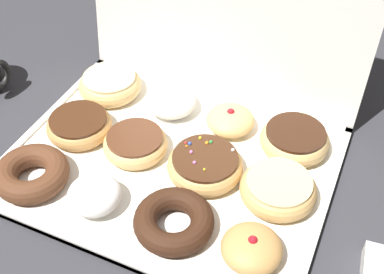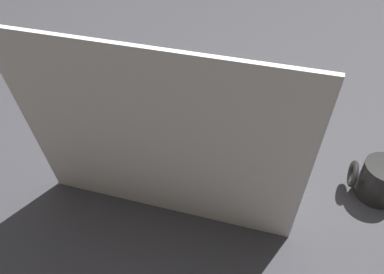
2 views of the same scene
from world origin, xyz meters
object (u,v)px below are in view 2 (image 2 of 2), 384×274
object	(u,v)px
donut_box	(193,144)
chocolate_cake_ring_donut_0	(271,119)
napkin_stack	(74,97)
jelly_filled_donut_10	(154,165)
glazed_ring_donut_8	(259,187)
powdered_filled_donut_9	(202,175)
glazed_ring_donut_7	(125,125)
jelly_filled_donut_3	(143,99)
chocolate_frosted_donut_11	(108,154)
sprinkle_donut_6	(170,131)
powdered_filled_donut_1	(228,111)
chocolate_frosted_donut_4	(262,151)
chocolate_cake_ring_donut_2	(182,106)
chocolate_frosted_donut_5	(217,143)
coffee_mug	(380,180)

from	to	relation	value
donut_box	chocolate_cake_ring_donut_0	size ratio (longest dim) A/B	4.39
chocolate_cake_ring_donut_0	napkin_stack	size ratio (longest dim) A/B	1.00
jelly_filled_donut_10	chocolate_cake_ring_donut_0	bearing A→B (deg)	-134.54
glazed_ring_donut_8	powdered_filled_donut_9	bearing A→B (deg)	0.86
donut_box	glazed_ring_donut_7	size ratio (longest dim) A/B	4.40
napkin_stack	jelly_filled_donut_3	bearing A→B (deg)	-172.76
glazed_ring_donut_7	glazed_ring_donut_8	size ratio (longest dim) A/B	1.00
glazed_ring_donut_8	chocolate_cake_ring_donut_0	bearing A→B (deg)	-88.99
chocolate_frosted_donut_11	jelly_filled_donut_10	bearing A→B (deg)	178.68
chocolate_cake_ring_donut_0	chocolate_frosted_donut_11	bearing A→B (deg)	34.10
jelly_filled_donut_3	glazed_ring_donut_7	bearing A→B (deg)	89.03
sprinkle_donut_6	jelly_filled_donut_10	bearing A→B (deg)	90.88
chocolate_cake_ring_donut_0	glazed_ring_donut_7	xyz separation A→B (m)	(0.37, 0.13, 0.00)
chocolate_frosted_donut_11	napkin_stack	size ratio (longest dim) A/B	0.98
powdered_filled_donut_1	napkin_stack	bearing A→B (deg)	4.33
powdered_filled_donut_9	jelly_filled_donut_10	xyz separation A→B (m)	(0.12, -0.00, -0.00)
jelly_filled_donut_3	powdered_filled_donut_1	bearing A→B (deg)	-178.13
chocolate_frosted_donut_4	chocolate_frosted_donut_11	world-z (taller)	chocolate_frosted_donut_11
chocolate_cake_ring_donut_2	glazed_ring_donut_8	distance (m)	0.34
powdered_filled_donut_1	chocolate_frosted_donut_5	bearing A→B (deg)	89.82
chocolate_cake_ring_donut_0	chocolate_frosted_donut_4	world-z (taller)	chocolate_cake_ring_donut_0
powdered_filled_donut_9	coffee_mug	size ratio (longest dim) A/B	0.83
chocolate_frosted_donut_5	glazed_ring_donut_8	xyz separation A→B (m)	(-0.12, 0.12, 0.00)
chocolate_cake_ring_donut_0	coffee_mug	size ratio (longest dim) A/B	1.07
powdered_filled_donut_9	chocolate_frosted_donut_11	world-z (taller)	powdered_filled_donut_9
glazed_ring_donut_7	chocolate_frosted_donut_5	bearing A→B (deg)	-179.78
sprinkle_donut_6	jelly_filled_donut_3	bearing A→B (deg)	-43.55
jelly_filled_donut_3	glazed_ring_donut_7	world-z (taller)	jelly_filled_donut_3
chocolate_cake_ring_donut_0	glazed_ring_donut_7	distance (m)	0.39
chocolate_frosted_donut_4	jelly_filled_donut_10	size ratio (longest dim) A/B	1.34
chocolate_cake_ring_donut_2	chocolate_frosted_donut_5	distance (m)	0.18
chocolate_cake_ring_donut_0	powdered_filled_donut_1	bearing A→B (deg)	0.44
sprinkle_donut_6	chocolate_frosted_donut_11	world-z (taller)	sprinkle_donut_6
coffee_mug	jelly_filled_donut_10	bearing A→B (deg)	8.98
chocolate_cake_ring_donut_0	powdered_filled_donut_1	xyz separation A→B (m)	(0.12, 0.00, 0.00)
sprinkle_donut_6	chocolate_cake_ring_donut_0	bearing A→B (deg)	-153.25
sprinkle_donut_6	coffee_mug	world-z (taller)	coffee_mug
chocolate_cake_ring_donut_2	chocolate_frosted_donut_4	size ratio (longest dim) A/B	1.04
coffee_mug	powdered_filled_donut_1	bearing A→B (deg)	-24.10
jelly_filled_donut_10	glazed_ring_donut_7	bearing A→B (deg)	-42.73
chocolate_frosted_donut_4	jelly_filled_donut_10	world-z (taller)	jelly_filled_donut_10
glazed_ring_donut_7	chocolate_cake_ring_donut_0	bearing A→B (deg)	-160.22
sprinkle_donut_6	glazed_ring_donut_8	xyz separation A→B (m)	(-0.25, 0.12, 0.00)
powdered_filled_donut_9	napkin_stack	xyz separation A→B (m)	(0.45, -0.21, -0.02)
jelly_filled_donut_3	coffee_mug	distance (m)	0.64
sprinkle_donut_6	glazed_ring_donut_7	size ratio (longest dim) A/B	1.03
chocolate_cake_ring_donut_2	chocolate_frosted_donut_4	distance (m)	0.27
chocolate_cake_ring_donut_2	powdered_filled_donut_9	bearing A→B (deg)	116.55
jelly_filled_donut_3	jelly_filled_donut_10	world-z (taller)	same
powdered_filled_donut_1	chocolate_cake_ring_donut_2	xyz separation A→B (m)	(0.13, 0.01, -0.01)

